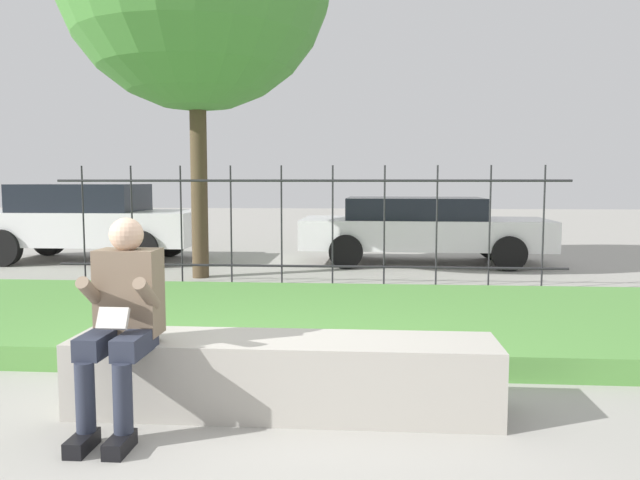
% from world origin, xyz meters
% --- Properties ---
extents(ground_plane, '(60.00, 60.00, 0.00)m').
position_xyz_m(ground_plane, '(0.00, 0.00, 0.00)').
color(ground_plane, '#9E9B93').
extents(stone_bench, '(2.78, 0.56, 0.49)m').
position_xyz_m(stone_bench, '(0.28, 0.00, 0.22)').
color(stone_bench, '#ADA89E').
rests_on(stone_bench, ground_plane).
extents(person_seated_reader, '(0.42, 0.73, 1.29)m').
position_xyz_m(person_seated_reader, '(-0.66, -0.32, 0.71)').
color(person_seated_reader, black).
rests_on(person_seated_reader, ground_plane).
extents(grass_berm, '(9.02, 3.25, 0.20)m').
position_xyz_m(grass_berm, '(0.00, 2.33, 0.10)').
color(grass_berm, '#569342').
rests_on(grass_berm, ground_plane).
extents(iron_fence, '(7.02, 0.03, 1.73)m').
position_xyz_m(iron_fence, '(0.00, 4.51, 0.91)').
color(iron_fence, '#232326').
rests_on(iron_fence, ground_plane).
extents(car_parked_left, '(4.06, 1.87, 1.45)m').
position_xyz_m(car_parked_left, '(-4.43, 7.39, 0.77)').
color(car_parked_left, silver).
rests_on(car_parked_left, ground_plane).
extents(car_parked_center, '(4.48, 1.94, 1.21)m').
position_xyz_m(car_parked_center, '(1.81, 7.54, 0.66)').
color(car_parked_center, silver).
rests_on(car_parked_center, ground_plane).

